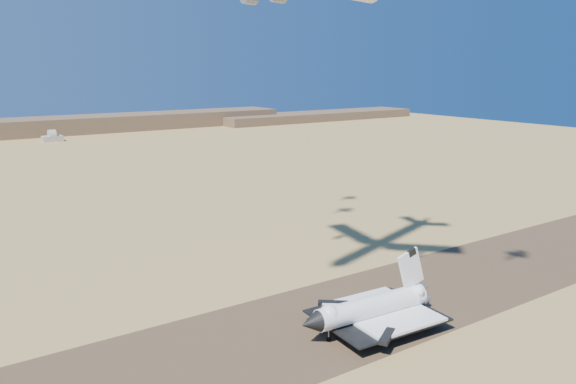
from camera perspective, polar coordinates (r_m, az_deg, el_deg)
ground at (r=160.37m, az=-0.76°, el=-14.40°), size 1200.00×1200.00×0.00m
runway at (r=160.35m, az=-0.76°, el=-14.39°), size 600.00×50.00×0.06m
ridgeline at (r=665.68m, az=-21.64°, el=6.10°), size 960.00×90.00×18.00m
shuttle at (r=163.41m, az=8.39°, el=-11.74°), size 44.10×28.55×21.69m
crew_a at (r=165.38m, az=12.44°, el=-13.47°), size 0.50×0.70×1.81m
crew_b at (r=167.08m, az=11.84°, el=-13.16°), size 0.79×0.99×1.78m
crew_c at (r=166.35m, az=13.03°, el=-13.38°), size 0.99×1.02×1.61m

